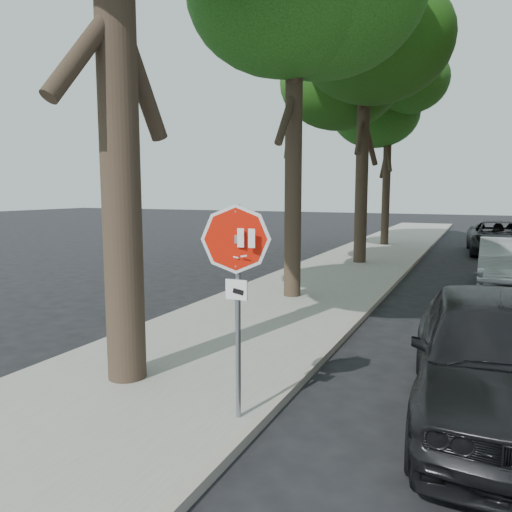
{
  "coord_description": "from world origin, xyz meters",
  "views": [
    {
      "loc": [
        1.91,
        -5.21,
        2.88
      ],
      "look_at": [
        -0.71,
        0.55,
        2.05
      ],
      "focal_mm": 35.0,
      "sensor_mm": 36.0,
      "label": 1
    }
  ],
  "objects_px": {
    "tree_far": "(389,104)",
    "car_b": "(505,262)",
    "car_d": "(499,238)",
    "car_a": "(495,356)",
    "tree_mid_b": "(365,52)",
    "stop_sign": "(237,270)"
  },
  "relations": [
    {
      "from": "tree_mid_b",
      "to": "car_a",
      "type": "xyz_separation_m",
      "value": [
        4.56,
        -12.62,
        -7.16
      ]
    },
    {
      "from": "stop_sign",
      "to": "car_a",
      "type": "distance_m",
      "value": 3.41
    },
    {
      "from": "tree_mid_b",
      "to": "car_d",
      "type": "relative_size",
      "value": 1.9
    },
    {
      "from": "car_b",
      "to": "car_d",
      "type": "bearing_deg",
      "value": 90.31
    },
    {
      "from": "stop_sign",
      "to": "tree_mid_b",
      "type": "xyz_separation_m",
      "value": [
        -1.72,
        14.15,
        6.05
      ]
    },
    {
      "from": "tree_mid_b",
      "to": "stop_sign",
      "type": "bearing_deg",
      "value": -83.05
    },
    {
      "from": "tree_far",
      "to": "car_d",
      "type": "distance_m",
      "value": 8.46
    },
    {
      "from": "car_b",
      "to": "tree_mid_b",
      "type": "bearing_deg",
      "value": 154.75
    },
    {
      "from": "car_b",
      "to": "car_a",
      "type": "bearing_deg",
      "value": -92.27
    },
    {
      "from": "tree_far",
      "to": "car_a",
      "type": "relative_size",
      "value": 1.9
    },
    {
      "from": "car_b",
      "to": "tree_far",
      "type": "bearing_deg",
      "value": 119.85
    },
    {
      "from": "tree_far",
      "to": "car_d",
      "type": "bearing_deg",
      "value": -13.2
    },
    {
      "from": "tree_far",
      "to": "car_b",
      "type": "bearing_deg",
      "value": -60.46
    },
    {
      "from": "stop_sign",
      "to": "car_d",
      "type": "height_order",
      "value": "stop_sign"
    },
    {
      "from": "tree_mid_b",
      "to": "car_a",
      "type": "distance_m",
      "value": 15.21
    },
    {
      "from": "tree_far",
      "to": "car_b",
      "type": "height_order",
      "value": "tree_far"
    },
    {
      "from": "stop_sign",
      "to": "car_b",
      "type": "height_order",
      "value": "stop_sign"
    },
    {
      "from": "tree_far",
      "to": "car_d",
      "type": "relative_size",
      "value": 1.71
    },
    {
      "from": "car_a",
      "to": "car_b",
      "type": "bearing_deg",
      "value": 82.85
    },
    {
      "from": "car_a",
      "to": "car_d",
      "type": "xyz_separation_m",
      "value": [
        0.46,
        18.36,
        -0.08
      ]
    },
    {
      "from": "stop_sign",
      "to": "tree_far",
      "type": "bearing_deg",
      "value": 95.46
    },
    {
      "from": "car_a",
      "to": "tree_mid_b",
      "type": "bearing_deg",
      "value": 105.31
    }
  ]
}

